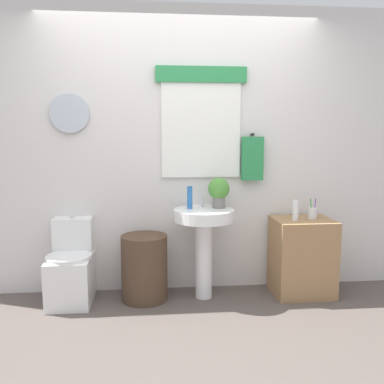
% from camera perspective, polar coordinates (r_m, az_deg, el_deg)
% --- Properties ---
extents(ground_plane, '(8.00, 8.00, 0.00)m').
position_cam_1_polar(ground_plane, '(3.04, -0.08, -20.53)').
color(ground_plane, '#564C47').
extents(back_wall, '(4.40, 0.18, 2.60)m').
position_cam_1_polar(back_wall, '(3.82, -1.65, 5.78)').
color(back_wall, silver).
rests_on(back_wall, ground_plane).
extents(toilet, '(0.38, 0.51, 0.74)m').
position_cam_1_polar(toilet, '(3.80, -16.40, -10.27)').
color(toilet, white).
rests_on(toilet, ground_plane).
extents(laundry_hamper, '(0.41, 0.41, 0.58)m').
position_cam_1_polar(laundry_hamper, '(3.70, -6.63, -10.39)').
color(laundry_hamper, '#4C3828').
rests_on(laundry_hamper, ground_plane).
extents(pedestal_sink, '(0.53, 0.53, 0.80)m').
position_cam_1_polar(pedestal_sink, '(3.64, 1.65, -5.44)').
color(pedestal_sink, white).
rests_on(pedestal_sink, ground_plane).
extents(faucet, '(0.03, 0.03, 0.10)m').
position_cam_1_polar(faucet, '(3.71, 1.43, -1.33)').
color(faucet, silver).
rests_on(faucet, pedestal_sink).
extents(wooden_cabinet, '(0.52, 0.44, 0.70)m').
position_cam_1_polar(wooden_cabinet, '(3.92, 15.03, -8.66)').
color(wooden_cabinet, '#9E754C').
rests_on(wooden_cabinet, ground_plane).
extents(soap_bottle, '(0.05, 0.05, 0.20)m').
position_cam_1_polar(soap_bottle, '(3.62, -0.32, -0.76)').
color(soap_bottle, '#2D6BB7').
rests_on(soap_bottle, pedestal_sink).
extents(potted_plant, '(0.19, 0.19, 0.27)m').
position_cam_1_polar(potted_plant, '(3.65, 3.73, 0.19)').
color(potted_plant, slate).
rests_on(potted_plant, pedestal_sink).
extents(lotion_bottle, '(0.05, 0.05, 0.18)m').
position_cam_1_polar(lotion_bottle, '(3.75, 14.17, -2.48)').
color(lotion_bottle, white).
rests_on(lotion_bottle, wooden_cabinet).
extents(toothbrush_cup, '(0.08, 0.08, 0.18)m').
position_cam_1_polar(toothbrush_cup, '(3.88, 16.40, -2.80)').
color(toothbrush_cup, silver).
rests_on(toothbrush_cup, wooden_cabinet).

